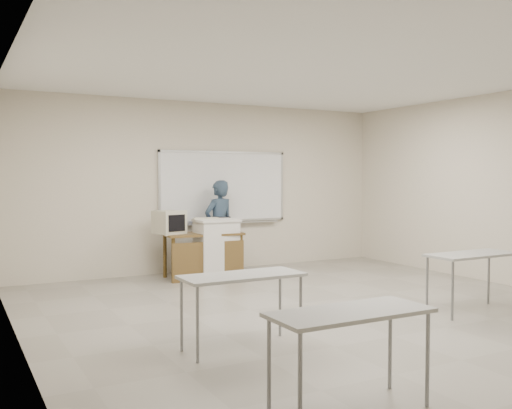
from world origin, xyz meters
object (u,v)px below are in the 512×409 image
presenter (219,226)px  whiteboard (224,188)px  instructor_desk (205,247)px  crt_monitor (169,222)px  mouse (238,231)px  keyboard (206,218)px  podium (216,248)px  laptop (221,228)px

presenter → whiteboard: bearing=-142.9°
instructor_desk → crt_monitor: (-0.55, 0.23, 0.42)m
mouse → keyboard: 0.57m
whiteboard → mouse: 1.13m
whiteboard → podium: (-0.50, -0.77, -0.99)m
laptop → keyboard: keyboard is taller
podium → crt_monitor: 0.90m
mouse → presenter: 0.58m
instructor_desk → laptop: (0.40, 0.26, 0.29)m
whiteboard → presenter: 0.77m
whiteboard → presenter: bearing=-128.4°
whiteboard → crt_monitor: 1.47m
instructor_desk → crt_monitor: 0.73m
crt_monitor → whiteboard: bearing=9.3°
podium → mouse: podium is taller
whiteboard → crt_monitor: size_ratio=5.38×
instructor_desk → mouse: bearing=-4.8°
podium → keyboard: (-0.15, 0.08, 0.50)m
instructor_desk → laptop: size_ratio=3.97×
keyboard → crt_monitor: bearing=-179.6°
whiteboard → crt_monitor: (-1.25, -0.54, -0.54)m
crt_monitor → mouse: size_ratio=4.22×
mouse → crt_monitor: bearing=167.9°
whiteboard → presenter: (-0.24, -0.30, -0.67)m
crt_monitor → presenter: 1.05m
podium → presenter: presenter is taller
instructor_desk → presenter: bearing=50.5°
crt_monitor → presenter: presenter is taller
mouse → instructor_desk: bearing=175.0°
crt_monitor → presenter: (1.01, 0.25, -0.13)m
podium → laptop: bearing=51.0°
instructor_desk → keyboard: bearing=65.2°
whiteboard → podium: bearing=-123.1°
whiteboard → keyboard: (-0.65, -0.69, -0.49)m
whiteboard → instructor_desk: bearing=-132.0°
whiteboard → presenter: whiteboard is taller
podium → presenter: size_ratio=0.60×
crt_monitor → presenter: size_ratio=0.28×
podium → keyboard: 0.53m
mouse → keyboard: bearing=164.6°
instructor_desk → crt_monitor: crt_monitor is taller
laptop → mouse: (0.15, -0.35, -0.04)m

